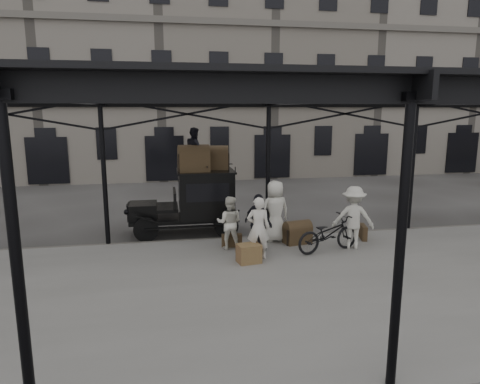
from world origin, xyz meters
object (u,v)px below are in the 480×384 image
object	(u,v)px
porter_official	(258,223)
bicycle	(328,234)
taxi	(196,199)
porter_left	(258,228)
steamer_trunk_roof_near	(194,160)
steamer_trunk_platform	(297,234)

from	to	relation	value
porter_official	bicycle	xyz separation A→B (m)	(1.98, -0.34, -0.32)
taxi	porter_left	size ratio (longest dim) A/B	2.12
taxi	porter_left	distance (m)	3.55
bicycle	steamer_trunk_roof_near	bearing A→B (deg)	37.36
porter_left	porter_official	size ratio (longest dim) A/B	1.02
taxi	steamer_trunk_roof_near	bearing A→B (deg)	-108.07
taxi	bicycle	bearing A→B (deg)	-40.60
taxi	porter_official	bearing A→B (deg)	-59.99
porter_left	porter_official	bearing A→B (deg)	-92.29
steamer_trunk_roof_near	steamer_trunk_platform	bearing A→B (deg)	-36.19
porter_official	bicycle	distance (m)	2.03
taxi	bicycle	distance (m)	4.69
taxi	porter_left	bearing A→B (deg)	-66.12
steamer_trunk_roof_near	porter_left	bearing A→B (deg)	-67.39
taxi	porter_official	world-z (taller)	taxi
bicycle	steamer_trunk_platform	distance (m)	1.13
taxi	porter_official	xyz separation A→B (m)	(1.56, -2.69, -0.21)
porter_left	steamer_trunk_platform	world-z (taller)	porter_left
steamer_trunk_roof_near	bicycle	bearing A→B (deg)	-41.82
steamer_trunk_platform	porter_left	bearing A→B (deg)	-154.54
bicycle	porter_official	bearing A→B (deg)	65.25
porter_official	steamer_trunk_platform	size ratio (longest dim) A/B	2.10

